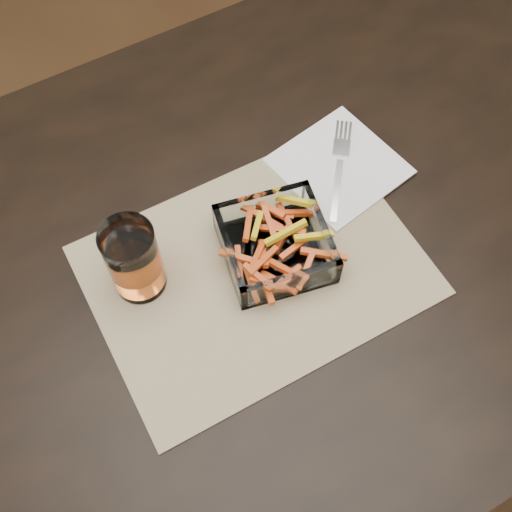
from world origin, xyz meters
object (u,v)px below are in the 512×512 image
object	(u,v)px
tumbler	(134,262)
fork	(339,166)
glass_bowl	(275,246)
dining_table	(311,243)

from	to	relation	value
tumbler	fork	distance (m)	0.35
glass_bowl	fork	xyz separation A→B (m)	(0.16, 0.08, -0.02)
dining_table	tumbler	size ratio (longest dim) A/B	12.74
dining_table	fork	bearing A→B (deg)	33.77
dining_table	glass_bowl	distance (m)	0.15
fork	dining_table	bearing A→B (deg)	-107.47
dining_table	tumbler	xyz separation A→B (m)	(-0.27, 0.03, 0.15)
glass_bowl	tumbler	bearing A→B (deg)	163.24
dining_table	tumbler	bearing A→B (deg)	174.55
fork	glass_bowl	bearing A→B (deg)	-115.12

